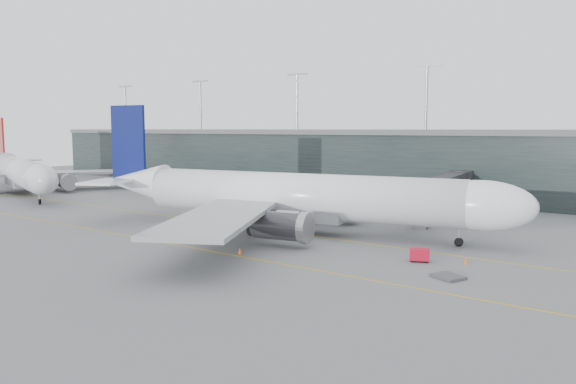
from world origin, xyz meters
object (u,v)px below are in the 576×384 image
Objects in this scene: jet_bridge at (449,186)px; second_aircraft at (21,172)px; main_aircraft at (295,196)px; gse_cart at (420,254)px.

second_aircraft is at bearing -171.85° from jet_bridge.
jet_bridge is (12.66, 28.85, -0.05)m from main_aircraft.
main_aircraft is at bearing -121.77° from jet_bridge.
second_aircraft is 104.51m from gse_cart.
gse_cart is (104.13, -7.78, -4.32)m from second_aircraft.
jet_bridge is 98.08m from second_aircraft.
main_aircraft is 26.09× the size of gse_cart.
main_aircraft reaches higher than jet_bridge.
main_aircraft is 81.52m from second_aircraft.
second_aircraft reaches higher than jet_bridge.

